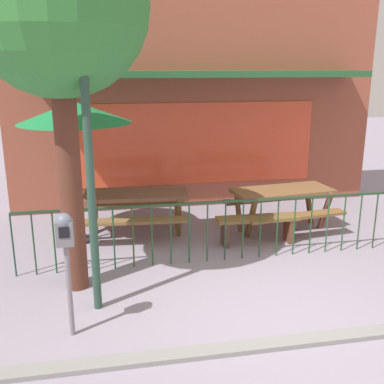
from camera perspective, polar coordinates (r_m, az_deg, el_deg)
The scene contains 11 objects.
ground at distance 5.59m, azimuth 10.78°, elevation -16.17°, with size 40.00×40.00×0.00m, color gray.
pub_storefront at distance 9.61m, azimuth 0.43°, elevation 14.04°, with size 7.70×1.46×5.35m.
patio_fence_front at distance 6.96m, azimuth 5.36°, elevation -3.43°, with size 6.50×0.04×0.97m.
picnic_table_left at distance 8.04m, azimuth -7.08°, elevation -1.21°, with size 1.90×1.49×0.79m.
picnic_table_right at distance 8.36m, azimuth 11.30°, elevation -0.73°, with size 1.95×1.56×0.79m.
patio_umbrella at distance 7.59m, azimuth -14.58°, elevation 9.57°, with size 1.83×1.83×2.38m.
patio_bench at distance 7.72m, azimuth 8.26°, elevation -4.00°, with size 1.41×0.35×0.48m.
parking_meter_near at distance 5.01m, azimuth -15.65°, elevation -6.13°, with size 0.18×0.17×1.44m.
street_tree at distance 5.88m, azimuth -16.65°, elevation 21.25°, with size 2.18×2.18×4.71m.
street_lamp at distance 5.21m, azimuth -13.35°, elevation 12.29°, with size 0.28×0.28×4.09m.
curb_edge at distance 5.30m, azimuth 12.34°, elevation -18.24°, with size 10.79×0.20×0.11m, color gray.
Camera 1 is at (-1.85, -4.40, 2.92)m, focal length 42.32 mm.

